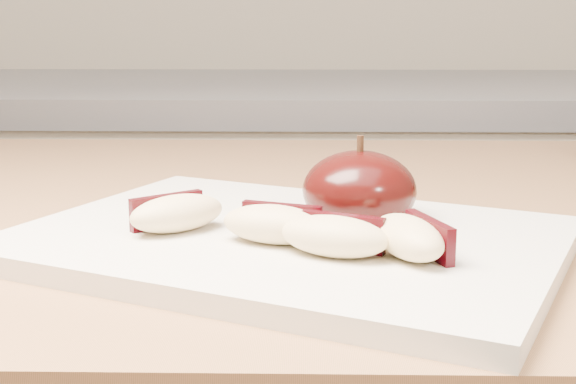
{
  "coord_description": "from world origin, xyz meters",
  "views": [
    {
      "loc": [
        0.06,
        -0.12,
        1.04
      ],
      "look_at": [
        0.05,
        0.36,
        0.94
      ],
      "focal_mm": 50.0,
      "sensor_mm": 36.0,
      "label": 1
    }
  ],
  "objects": [
    {
      "name": "apple_half",
      "position": [
        0.1,
        0.39,
        0.93
      ],
      "size": [
        0.1,
        0.1,
        0.06
      ],
      "rotation": [
        0.0,
        0.0,
        -0.4
      ],
      "color": "black",
      "rests_on": "cutting_board"
    },
    {
      "name": "apple_wedge_a",
      "position": [
        -0.02,
        0.36,
        0.92
      ],
      "size": [
        0.07,
        0.06,
        0.02
      ],
      "rotation": [
        0.0,
        0.0,
        0.67
      ],
      "color": "beige",
      "rests_on": "cutting_board"
    },
    {
      "name": "back_cabinet",
      "position": [
        0.0,
        1.2,
        0.47
      ],
      "size": [
        2.4,
        0.62,
        0.94
      ],
      "color": "silver",
      "rests_on": "ground"
    },
    {
      "name": "apple_wedge_b",
      "position": [
        0.04,
        0.33,
        0.92
      ],
      "size": [
        0.07,
        0.05,
        0.02
      ],
      "rotation": [
        0.0,
        0.0,
        -0.33
      ],
      "color": "beige",
      "rests_on": "cutting_board"
    },
    {
      "name": "apple_wedge_c",
      "position": [
        0.08,
        0.3,
        0.92
      ],
      "size": [
        0.07,
        0.05,
        0.02
      ],
      "rotation": [
        0.0,
        0.0,
        -0.42
      ],
      "color": "beige",
      "rests_on": "cutting_board"
    },
    {
      "name": "cutting_board",
      "position": [
        0.05,
        0.36,
        0.91
      ],
      "size": [
        0.39,
        0.35,
        0.01
      ],
      "primitive_type": "cube",
      "rotation": [
        0.0,
        0.0,
        -0.43
      ],
      "color": "beige",
      "rests_on": "island_counter"
    },
    {
      "name": "apple_wedge_d",
      "position": [
        0.12,
        0.3,
        0.92
      ],
      "size": [
        0.05,
        0.07,
        0.02
      ],
      "rotation": [
        0.0,
        0.0,
        -1.24
      ],
      "color": "beige",
      "rests_on": "cutting_board"
    }
  ]
}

